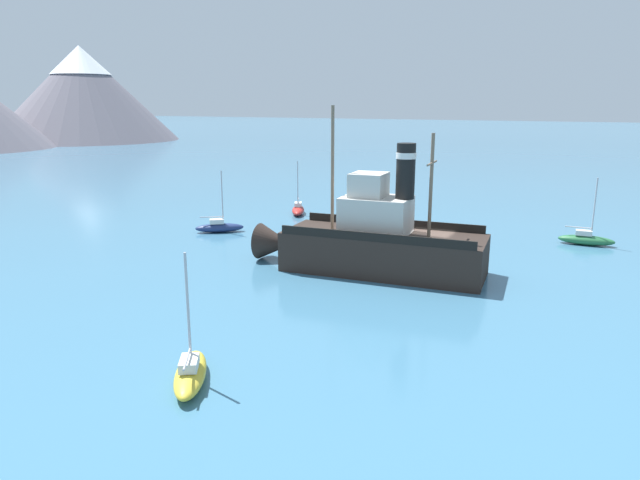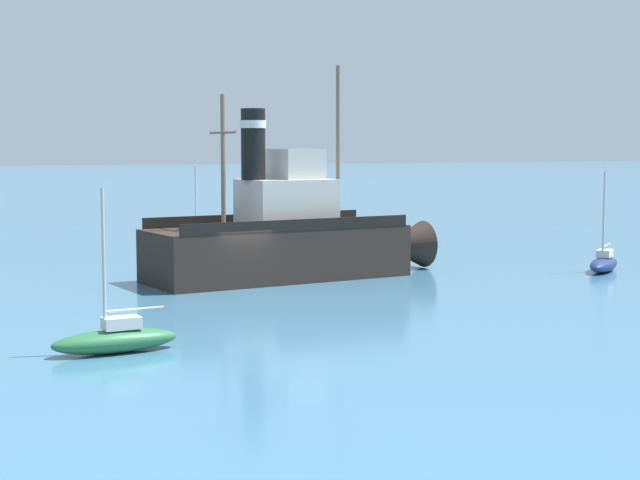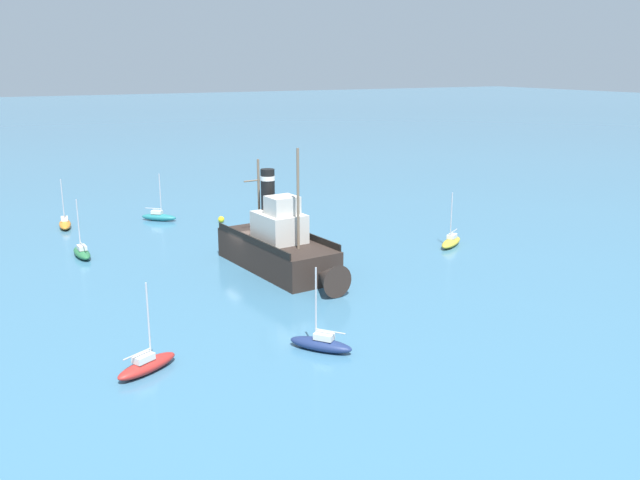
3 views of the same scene
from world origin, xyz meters
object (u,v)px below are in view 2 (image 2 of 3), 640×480
(sailboat_green, at_px, (116,339))
(sailboat_yellow, at_px, (192,239))
(sailboat_navy, at_px, (604,263))
(old_tugboat, at_px, (289,239))

(sailboat_green, xyz_separation_m, sailboat_yellow, (-29.59, 11.80, 0.00))
(sailboat_navy, bearing_deg, sailboat_green, -71.43)
(old_tugboat, xyz_separation_m, sailboat_green, (13.16, -11.24, -1.40))
(sailboat_yellow, bearing_deg, sailboat_green, -21.74)
(sailboat_navy, xyz_separation_m, sailboat_green, (8.79, -26.16, 0.00))
(sailboat_navy, bearing_deg, sailboat_yellow, -145.40)
(sailboat_green, height_order, sailboat_yellow, same)
(sailboat_yellow, bearing_deg, old_tugboat, -1.95)
(sailboat_green, bearing_deg, sailboat_yellow, 158.26)
(sailboat_navy, relative_size, sailboat_yellow, 1.00)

